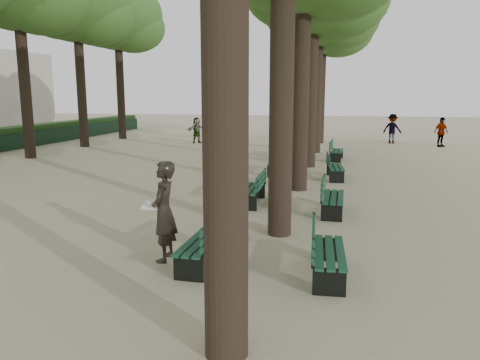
# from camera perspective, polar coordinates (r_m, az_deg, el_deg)

# --- Properties ---
(ground) EXTENTS (120.00, 120.00, 0.00)m
(ground) POSITION_cam_1_polar(r_m,az_deg,el_deg) (8.16, -8.73, -11.97)
(ground) COLOR tan
(ground) RESTS_ON ground
(tree_central_4) EXTENTS (6.00, 6.00, 9.95)m
(tree_central_4) POSITION_cam_1_polar(r_m,az_deg,el_deg) (25.47, 9.68, 20.67)
(tree_central_4) COLOR #33261C
(tree_central_4) RESTS_ON ground
(tree_central_5) EXTENTS (6.00, 6.00, 9.95)m
(tree_central_5) POSITION_cam_1_polar(r_m,az_deg,el_deg) (30.40, 10.12, 18.97)
(tree_central_5) COLOR #33261C
(tree_central_5) RESTS_ON ground
(tree_far_4) EXTENTS (6.00, 6.00, 10.45)m
(tree_far_4) POSITION_cam_1_polar(r_m,az_deg,el_deg) (29.48, -19.36, 19.80)
(tree_far_4) COLOR #33261C
(tree_far_4) RESTS_ON ground
(tree_far_5) EXTENTS (6.00, 6.00, 10.45)m
(tree_far_5) POSITION_cam_1_polar(r_m,az_deg,el_deg) (33.83, -14.75, 18.76)
(tree_far_5) COLOR #33261C
(tree_far_5) RESTS_ON ground
(bench_left_0) EXTENTS (0.61, 1.81, 0.92)m
(bench_left_0) POSITION_cam_1_polar(r_m,az_deg,el_deg) (8.67, -4.58, -8.58)
(bench_left_0) COLOR black
(bench_left_0) RESTS_ON ground
(bench_left_1) EXTENTS (0.60, 1.81, 0.92)m
(bench_left_1) POSITION_cam_1_polar(r_m,az_deg,el_deg) (13.27, 1.46, -1.80)
(bench_left_1) COLOR black
(bench_left_1) RESTS_ON ground
(bench_left_2) EXTENTS (0.62, 1.81, 0.92)m
(bench_left_2) POSITION_cam_1_polar(r_m,az_deg,el_deg) (18.30, 4.44, 1.59)
(bench_left_2) COLOR black
(bench_left_2) RESTS_ON ground
(bench_left_3) EXTENTS (0.67, 1.83, 0.92)m
(bench_left_3) POSITION_cam_1_polar(r_m,az_deg,el_deg) (22.68, 5.95, 3.29)
(bench_left_3) COLOR black
(bench_left_3) RESTS_ON ground
(bench_right_0) EXTENTS (0.66, 1.83, 0.92)m
(bench_right_0) POSITION_cam_1_polar(r_m,az_deg,el_deg) (8.25, 10.72, -9.76)
(bench_right_0) COLOR black
(bench_right_0) RESTS_ON ground
(bench_right_1) EXTENTS (0.59, 1.81, 0.92)m
(bench_right_1) POSITION_cam_1_polar(r_m,az_deg,el_deg) (12.46, 11.24, -2.83)
(bench_right_1) COLOR black
(bench_right_1) RESTS_ON ground
(bench_right_2) EXTENTS (0.72, 1.84, 0.92)m
(bench_right_2) POSITION_cam_1_polar(r_m,az_deg,el_deg) (17.51, 11.53, 1.00)
(bench_right_2) COLOR black
(bench_right_2) RESTS_ON ground
(bench_right_3) EXTENTS (0.68, 1.83, 0.92)m
(bench_right_3) POSITION_cam_1_polar(r_m,az_deg,el_deg) (22.47, 11.69, 3.06)
(bench_right_3) COLOR black
(bench_right_3) RESTS_ON ground
(man_with_map) EXTENTS (0.65, 0.78, 1.89)m
(man_with_map) POSITION_cam_1_polar(r_m,az_deg,el_deg) (8.81, -9.26, -3.80)
(man_with_map) COLOR black
(man_with_map) RESTS_ON ground
(pedestrian_a) EXTENTS (0.45, 0.79, 1.53)m
(pedestrian_a) POSITION_cam_1_polar(r_m,az_deg,el_deg) (34.23, -0.89, 6.60)
(pedestrian_a) COLOR #262628
(pedestrian_a) RESTS_ON ground
(pedestrian_e) EXTENTS (1.31, 1.26, 1.61)m
(pedestrian_e) POSITION_cam_1_polar(r_m,az_deg,el_deg) (29.84, -5.29, 6.06)
(pedestrian_e) COLOR #262628
(pedestrian_e) RESTS_ON ground
(pedestrian_c) EXTENTS (1.03, 0.87, 1.74)m
(pedestrian_c) POSITION_cam_1_polar(r_m,az_deg,el_deg) (29.96, 23.31, 5.39)
(pedestrian_c) COLOR #262628
(pedestrian_c) RESTS_ON ground
(pedestrian_b) EXTENTS (1.23, 0.82, 1.84)m
(pedestrian_b) POSITION_cam_1_polar(r_m,az_deg,el_deg) (31.02, 18.08, 5.97)
(pedestrian_b) COLOR #262628
(pedestrian_b) RESTS_ON ground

